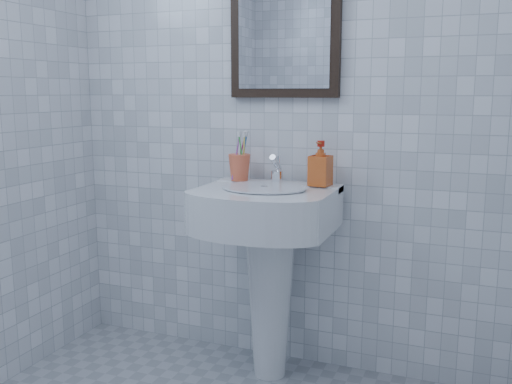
% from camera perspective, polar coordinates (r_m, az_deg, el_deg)
% --- Properties ---
extents(wall_back, '(2.20, 0.02, 2.50)m').
position_cam_1_polar(wall_back, '(2.58, 3.72, 9.62)').
color(wall_back, white).
rests_on(wall_back, ground).
extents(washbasin, '(0.57, 0.42, 0.88)m').
position_cam_1_polar(washbasin, '(2.49, 1.24, -5.83)').
color(washbasin, white).
rests_on(washbasin, ground).
extents(faucet, '(0.05, 0.12, 0.13)m').
position_cam_1_polar(faucet, '(2.51, 2.09, 2.09)').
color(faucet, white).
rests_on(faucet, washbasin).
extents(toothbrush_cup, '(0.11, 0.11, 0.12)m').
position_cam_1_polar(toothbrush_cup, '(2.58, -1.67, 2.48)').
color(toothbrush_cup, '#E8613D').
rests_on(toothbrush_cup, washbasin).
extents(soap_dispenser, '(0.10, 0.10, 0.19)m').
position_cam_1_polar(soap_dispenser, '(2.45, 6.47, 2.85)').
color(soap_dispenser, red).
rests_on(soap_dispenser, washbasin).
extents(wall_mirror, '(0.50, 0.04, 0.62)m').
position_cam_1_polar(wall_mirror, '(2.59, 2.88, 16.28)').
color(wall_mirror, black).
rests_on(wall_mirror, wall_back).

